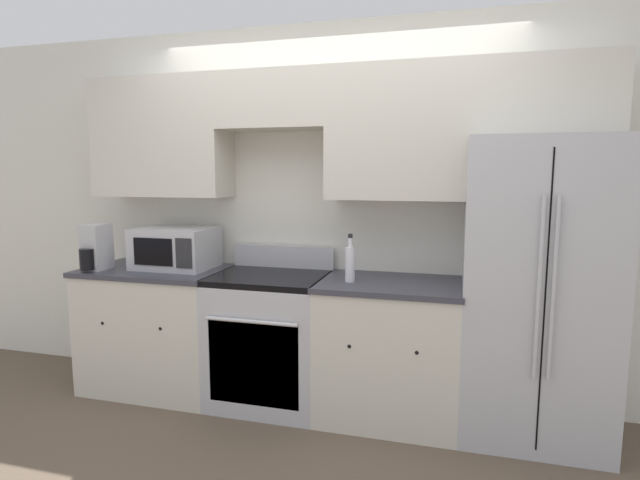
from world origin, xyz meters
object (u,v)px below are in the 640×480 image
object	(u,v)px
oven_range	(270,338)
microwave	(175,248)
bottle	(350,263)
refrigerator	(535,289)

from	to	relation	value
oven_range	microwave	size ratio (longest dim) A/B	1.96
bottle	refrigerator	bearing A→B (deg)	5.94
microwave	refrigerator	bearing A→B (deg)	-0.20
microwave	bottle	xyz separation A→B (m)	(1.31, -0.12, -0.03)
refrigerator	bottle	world-z (taller)	refrigerator
microwave	bottle	distance (m)	1.32
refrigerator	oven_range	bearing A→B (deg)	-178.33
oven_range	bottle	size ratio (longest dim) A/B	3.47
oven_range	refrigerator	xyz separation A→B (m)	(1.67, 0.05, 0.44)
bottle	oven_range	bearing A→B (deg)	173.40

